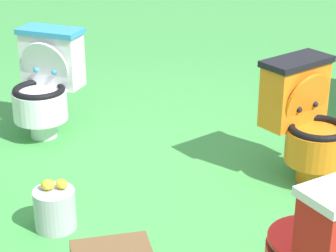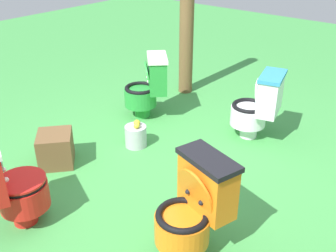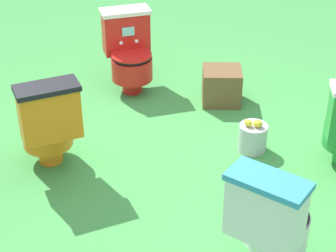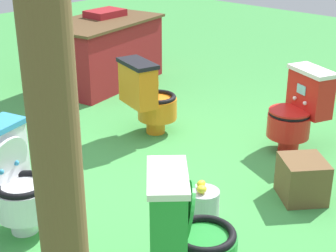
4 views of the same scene
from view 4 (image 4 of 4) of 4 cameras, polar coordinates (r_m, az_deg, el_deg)
The scene contains 9 objects.
ground at distance 4.27m, azimuth -0.95°, elevation -5.12°, with size 14.00×14.00×0.00m, color #429947.
toilet_red at distance 4.68m, azimuth 13.99°, elevation 1.71°, with size 0.61×0.56×0.73m.
toilet_green at distance 2.90m, azimuth 2.11°, elevation -11.34°, with size 0.63×0.63×0.73m.
toilet_orange at distance 4.85m, azimuth -2.14°, elevation 3.21°, with size 0.59×0.52×0.73m.
toilet_white at distance 3.55m, azimuth -16.74°, elevation -5.51°, with size 0.52×0.58×0.73m.
vendor_table at distance 6.37m, azimuth -7.19°, elevation 8.02°, with size 1.59×1.10×0.85m.
wooden_post at distance 1.97m, azimuth -11.67°, elevation -7.18°, with size 0.18×0.18×2.07m, color brown.
small_crate at distance 3.98m, azimuth 14.40°, elevation -5.60°, with size 0.33×0.31×0.31m, color brown.
lemon_bucket at distance 3.63m, azimuth 3.85°, elevation -8.48°, with size 0.22×0.22×0.28m.
Camera 4 is at (-2.74, -2.59, 2.00)m, focal length 56.05 mm.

